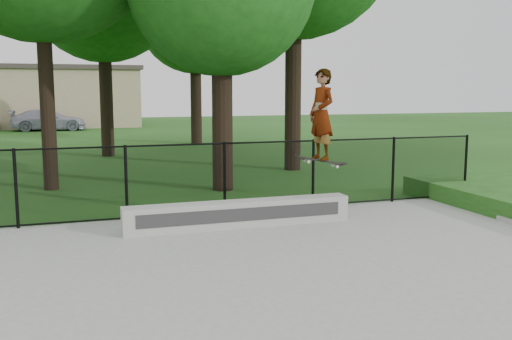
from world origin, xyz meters
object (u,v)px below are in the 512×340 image
Objects in this scene: car_b at (42,121)px; skater_airborne at (322,116)px; car_c at (48,120)px; grind_ledge at (240,214)px.

skater_airborne is (6.02, -29.95, 1.56)m from car_b.
car_c is 29.90m from skater_airborne.
grind_ledge is 30.08m from car_b.
skater_airborne is (5.63, -29.33, 1.45)m from car_c.
grind_ledge is at bearing -171.30° from car_c.
car_c is (-4.06, 29.13, 0.37)m from grind_ledge.
skater_airborne reaches higher than car_c.
skater_airborne is (1.57, -0.20, 1.82)m from grind_ledge.
car_c is at bearing -164.11° from car_b.
car_c is at bearing 100.87° from skater_airborne.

